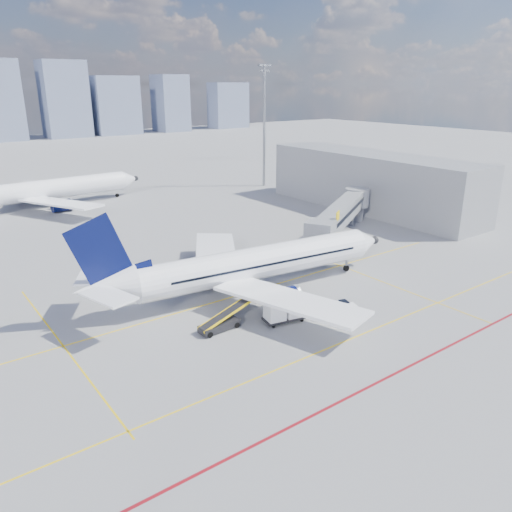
# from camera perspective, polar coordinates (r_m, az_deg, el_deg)

# --- Properties ---
(ground) EXTENTS (420.00, 420.00, 0.00)m
(ground) POSITION_cam_1_polar(r_m,az_deg,el_deg) (49.01, 4.82, -7.07)
(ground) COLOR gray
(ground) RESTS_ON ground
(apron_markings) EXTENTS (90.00, 35.12, 0.01)m
(apron_markings) POSITION_cam_1_polar(r_m,az_deg,el_deg) (46.13, 7.51, -8.94)
(apron_markings) COLOR yellow
(apron_markings) RESTS_ON ground
(jet_bridge) EXTENTS (23.55, 15.78, 6.30)m
(jet_bridge) POSITION_cam_1_polar(r_m,az_deg,el_deg) (74.73, 9.95, 5.01)
(jet_bridge) COLOR gray
(jet_bridge) RESTS_ON ground
(terminal_block) EXTENTS (10.00, 42.00, 10.00)m
(terminal_block) POSITION_cam_1_polar(r_m,az_deg,el_deg) (92.40, 13.04, 8.27)
(terminal_block) COLOR gray
(terminal_block) RESTS_ON ground
(floodlight_mast_ne) EXTENTS (3.20, 0.61, 25.45)m
(floodlight_mast_ne) POSITION_cam_1_polar(r_m,az_deg,el_deg) (110.95, 0.94, 14.96)
(floodlight_mast_ne) COLOR gray
(floodlight_mast_ne) RESTS_ON ground
(floodlight_mast_far) EXTENTS (3.20, 0.61, 25.45)m
(floodlight_mast_far) POSITION_cam_1_polar(r_m,az_deg,el_deg) (155.07, 0.98, 16.13)
(floodlight_mast_far) COLOR gray
(floodlight_mast_far) RESTS_ON ground
(main_aircraft) EXTENTS (36.38, 31.62, 10.78)m
(main_aircraft) POSITION_cam_1_polar(r_m,az_deg,el_deg) (53.12, -1.10, -1.10)
(main_aircraft) COLOR white
(main_aircraft) RESTS_ON ground
(second_aircraft) EXTENTS (37.22, 32.42, 10.92)m
(second_aircraft) POSITION_cam_1_polar(r_m,az_deg,el_deg) (99.36, -23.14, 6.92)
(second_aircraft) COLOR white
(second_aircraft) RESTS_ON ground
(baggage_tug) EXTENTS (2.15, 1.68, 1.33)m
(baggage_tug) POSITION_cam_1_polar(r_m,az_deg,el_deg) (50.35, 10.21, -5.78)
(baggage_tug) COLOR white
(baggage_tug) RESTS_ON ground
(cargo_dolly) EXTENTS (4.21, 2.49, 2.16)m
(cargo_dolly) POSITION_cam_1_polar(r_m,az_deg,el_deg) (47.74, 3.22, -6.20)
(cargo_dolly) COLOR black
(cargo_dolly) RESTS_ON ground
(belt_loader) EXTENTS (5.69, 1.70, 2.31)m
(belt_loader) POSITION_cam_1_polar(r_m,az_deg,el_deg) (46.52, -4.07, -7.73)
(belt_loader) COLOR black
(belt_loader) RESTS_ON ground
(ramp_worker) EXTENTS (0.50, 0.71, 1.86)m
(ramp_worker) POSITION_cam_1_polar(r_m,az_deg,el_deg) (48.59, 9.28, -6.29)
(ramp_worker) COLOR yellow
(ramp_worker) RESTS_ON ground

